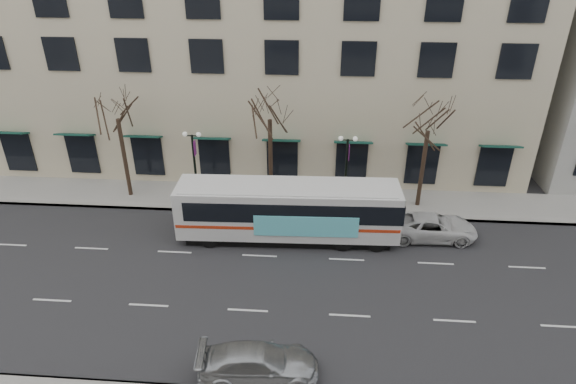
# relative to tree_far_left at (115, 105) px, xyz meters

# --- Properties ---
(ground) EXTENTS (160.00, 160.00, 0.00)m
(ground) POSITION_rel_tree_far_left_xyz_m (10.00, -8.80, -6.70)
(ground) COLOR black
(ground) RESTS_ON ground
(sidewalk_far) EXTENTS (80.00, 4.00, 0.15)m
(sidewalk_far) POSITION_rel_tree_far_left_xyz_m (15.00, 0.20, -6.62)
(sidewalk_far) COLOR gray
(sidewalk_far) RESTS_ON ground
(tree_far_left) EXTENTS (3.60, 3.60, 8.34)m
(tree_far_left) POSITION_rel_tree_far_left_xyz_m (0.00, 0.00, 0.00)
(tree_far_left) COLOR black
(tree_far_left) RESTS_ON ground
(tree_far_mid) EXTENTS (3.60, 3.60, 8.55)m
(tree_far_mid) POSITION_rel_tree_far_left_xyz_m (10.00, 0.00, 0.21)
(tree_far_mid) COLOR black
(tree_far_mid) RESTS_ON ground
(tree_far_right) EXTENTS (3.60, 3.60, 8.06)m
(tree_far_right) POSITION_rel_tree_far_left_xyz_m (20.00, 0.00, -0.28)
(tree_far_right) COLOR black
(tree_far_right) RESTS_ON ground
(lamp_post_left) EXTENTS (1.22, 0.45, 5.21)m
(lamp_post_left) POSITION_rel_tree_far_left_xyz_m (5.01, -0.60, -3.75)
(lamp_post_left) COLOR black
(lamp_post_left) RESTS_ON ground
(lamp_post_right) EXTENTS (1.22, 0.45, 5.21)m
(lamp_post_right) POSITION_rel_tree_far_left_xyz_m (15.01, -0.60, -3.75)
(lamp_post_right) COLOR black
(lamp_post_right) RESTS_ON ground
(city_bus) EXTENTS (13.20, 3.26, 3.56)m
(city_bus) POSITION_rel_tree_far_left_xyz_m (11.59, -4.42, -4.76)
(city_bus) COLOR silver
(city_bus) RESTS_ON ground
(silver_car) EXTENTS (5.15, 2.47, 1.45)m
(silver_car) POSITION_rel_tree_far_left_xyz_m (11.06, -15.00, -5.97)
(silver_car) COLOR #96999D
(silver_car) RESTS_ON ground
(white_pickup) EXTENTS (5.40, 2.60, 1.48)m
(white_pickup) POSITION_rel_tree_far_left_xyz_m (20.20, -3.76, -5.96)
(white_pickup) COLOR silver
(white_pickup) RESTS_ON ground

